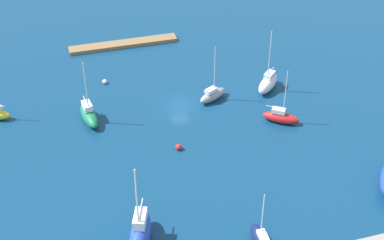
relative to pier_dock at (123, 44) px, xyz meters
name	(u,v)px	position (x,y,z in m)	size (l,w,h in m)	color
water	(180,104)	(-4.46, 19.98, -0.31)	(160.00, 160.00, 0.00)	navy
pier_dock	(123,44)	(0.00, 0.00, 0.00)	(18.31, 2.35, 0.62)	olive
sailboat_white_off_beacon	(268,83)	(-18.10, 19.88, 0.84)	(5.18, 5.17, 9.76)	white
sailboat_gray_lone_north	(213,95)	(-9.37, 20.26, 0.54)	(5.08, 3.71, 8.52)	gray
sailboat_green_along_channel	(89,115)	(8.55, 20.60, 0.74)	(2.67, 6.14, 9.35)	#19724C
sailboat_red_lone_south	(281,117)	(-16.55, 28.20, 0.56)	(5.08, 4.21, 8.06)	red
sailboat_navy_outer_mooring	(261,240)	(-5.53, 48.40, 0.60)	(1.59, 4.85, 7.03)	#141E4C
sailboat_blue_near_pier	(140,234)	(6.43, 44.66, 1.23)	(4.32, 7.21, 10.58)	#2347B2
mooring_buoy_red	(179,147)	(-1.58, 30.19, 0.09)	(0.81, 0.81, 0.81)	red
mooring_buoy_white	(105,82)	(4.99, 11.43, 0.05)	(0.71, 0.71, 0.71)	white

